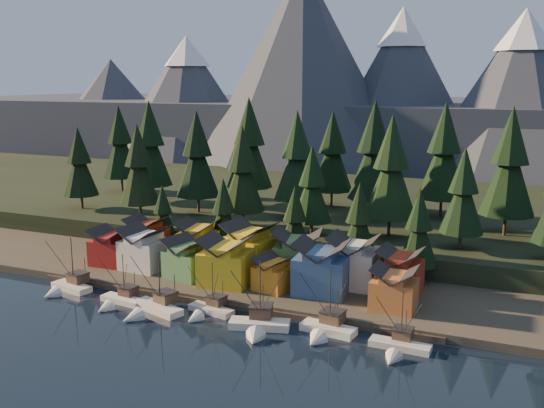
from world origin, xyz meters
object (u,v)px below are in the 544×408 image
at_px(boat_1, 118,294).
at_px(house_front_1, 144,247).
at_px(boat_5, 326,320).
at_px(boat_6, 399,340).
at_px(boat_3, 207,304).
at_px(house_back_0, 147,235).
at_px(boat_0, 67,280).
at_px(boat_4, 258,317).
at_px(boat_2, 152,301).
at_px(house_back_1, 198,240).
at_px(house_front_0, 112,245).

xyz_separation_m(boat_1, house_front_1, (-5.34, 16.21, 4.28)).
xyz_separation_m(boat_5, boat_6, (12.11, -1.51, -0.63)).
distance_m(boat_3, house_back_0, 36.14).
distance_m(boat_0, boat_4, 42.30).
bearing_deg(boat_2, house_back_1, 119.37).
distance_m(boat_2, house_back_1, 27.23).
bearing_deg(house_front_0, boat_3, -25.77).
height_order(house_front_1, house_back_1, house_back_1).
height_order(boat_6, house_front_1, house_front_1).
height_order(boat_1, house_back_0, house_back_0).
relative_size(boat_6, house_back_0, 1.20).
xyz_separation_m(boat_1, house_front_0, (-13.52, 16.05, 3.76)).
distance_m(boat_0, house_front_1, 17.03).
height_order(boat_4, house_back_0, boat_4).
bearing_deg(boat_1, boat_3, 13.72).
bearing_deg(house_front_1, boat_6, -12.11).
height_order(boat_0, boat_3, boat_0).
height_order(boat_2, house_front_0, boat_2).
distance_m(boat_2, house_front_0, 27.89).
bearing_deg(boat_5, house_back_0, 162.74).
bearing_deg(house_back_0, boat_1, -69.93).
bearing_deg(house_back_1, boat_5, -40.20).
height_order(boat_3, boat_5, boat_5).
relative_size(boat_4, house_front_1, 1.39).
distance_m(boat_5, house_back_1, 43.75).
relative_size(boat_1, boat_3, 1.00).
bearing_deg(house_back_0, boat_2, -57.24).
relative_size(boat_0, boat_6, 1.12).
height_order(house_front_0, house_back_0, house_back_0).
distance_m(boat_0, boat_6, 65.04).
relative_size(boat_3, boat_4, 0.80).
xyz_separation_m(boat_3, house_front_0, (-30.96, 13.92, 3.76)).
bearing_deg(boat_0, house_front_1, 71.97).
xyz_separation_m(boat_1, boat_2, (8.12, -1.20, 0.29)).
height_order(boat_2, boat_3, boat_2).
height_order(boat_2, boat_6, boat_2).
xyz_separation_m(boat_0, boat_1, (13.56, -1.80, -0.44)).
bearing_deg(boat_1, house_front_1, 114.99).
xyz_separation_m(boat_2, house_back_1, (-5.63, 26.34, 4.06)).
relative_size(boat_6, house_front_1, 1.15).
height_order(boat_0, boat_5, boat_5).
height_order(boat_0, boat_6, boat_0).
bearing_deg(boat_1, boat_4, 5.02).
relative_size(boat_4, house_back_1, 1.38).
relative_size(boat_0, house_back_0, 1.34).
distance_m(boat_0, boat_1, 13.68).
bearing_deg(boat_5, house_front_0, 172.28).
relative_size(boat_1, boat_6, 0.97).
height_order(boat_3, house_front_0, house_front_0).
xyz_separation_m(boat_0, house_front_1, (8.22, 14.41, 3.84)).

